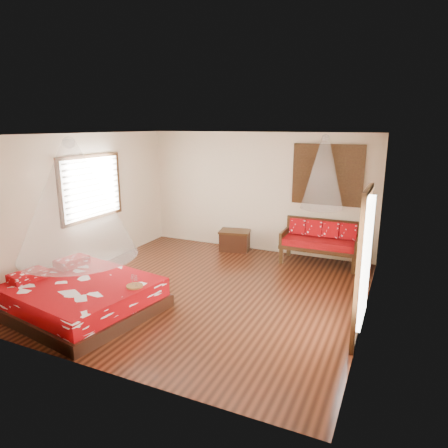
% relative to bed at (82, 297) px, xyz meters
% --- Properties ---
extents(room, '(5.54, 5.54, 2.84)m').
position_rel_bed_xyz_m(room, '(1.43, 1.59, 1.15)').
color(room, black).
rests_on(room, ground).
extents(bed, '(2.45, 2.28, 0.64)m').
position_rel_bed_xyz_m(bed, '(0.00, 0.00, 0.00)').
color(bed, black).
rests_on(bed, floor).
extents(daybed, '(1.64, 0.73, 0.94)m').
position_rel_bed_xyz_m(daybed, '(3.03, 3.96, 0.27)').
color(daybed, black).
rests_on(daybed, floor).
extents(storage_chest, '(0.80, 0.65, 0.49)m').
position_rel_bed_xyz_m(storage_chest, '(0.97, 4.04, -0.00)').
color(storage_chest, black).
rests_on(storage_chest, floor).
extents(shutter_panel, '(1.52, 0.06, 1.32)m').
position_rel_bed_xyz_m(shutter_panel, '(3.03, 4.30, 1.65)').
color(shutter_panel, black).
rests_on(shutter_panel, wall_back).
extents(window_left, '(0.10, 1.74, 1.34)m').
position_rel_bed_xyz_m(window_left, '(-1.28, 1.79, 1.45)').
color(window_left, black).
rests_on(window_left, wall_left).
extents(glazed_door, '(0.08, 1.02, 2.16)m').
position_rel_bed_xyz_m(glazed_door, '(4.14, 0.99, 0.82)').
color(glazed_door, black).
rests_on(glazed_door, floor).
extents(wine_tray, '(0.26, 0.26, 0.21)m').
position_rel_bed_xyz_m(wine_tray, '(0.90, 0.20, 0.30)').
color(wine_tray, brown).
rests_on(wine_tray, bed).
extents(mosquito_net_main, '(1.81, 1.81, 1.80)m').
position_rel_bed_xyz_m(mosquito_net_main, '(0.02, -0.00, 1.60)').
color(mosquito_net_main, white).
rests_on(mosquito_net_main, ceiling).
extents(mosquito_net_daybed, '(0.88, 0.88, 1.50)m').
position_rel_bed_xyz_m(mosquito_net_daybed, '(3.03, 3.84, 1.75)').
color(mosquito_net_daybed, white).
rests_on(mosquito_net_daybed, ceiling).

